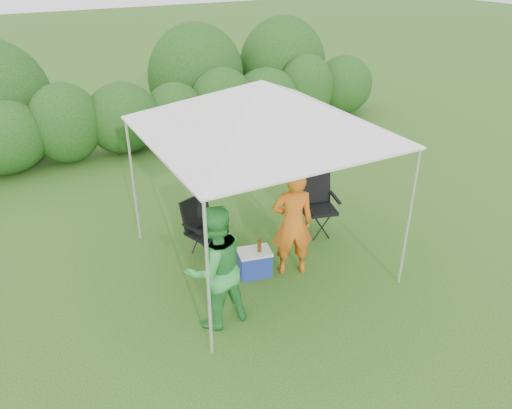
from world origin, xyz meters
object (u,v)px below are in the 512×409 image
woman (215,268)px  man (293,223)px  chair_left (202,224)px  cooler (255,262)px  canopy (261,107)px  chair_right (316,200)px

woman → man: bearing=-166.3°
chair_left → man: size_ratio=0.57×
man → cooler: bearing=0.6°
canopy → woman: (-1.20, -1.01, -1.62)m
canopy → man: canopy is taller
chair_left → cooler: 1.06m
canopy → cooler: bearing=-131.3°
chair_left → woman: (-0.47, -1.59, 0.31)m
canopy → man: (0.25, -0.51, -1.62)m
canopy → chair_right: (1.27, 0.35, -1.89)m
canopy → woman: size_ratio=1.83×
chair_right → chair_left: 2.01m
chair_left → chair_right: bearing=-26.0°
man → cooler: size_ratio=3.05×
man → chair_left: bearing=-27.4°
chair_left → man: man is taller
man → cooler: 0.84m
chair_right → cooler: size_ratio=1.85×
man → woman: size_ratio=0.99×
canopy → man: bearing=-64.0°
cooler → chair_left: bearing=129.3°
canopy → chair_left: size_ratio=3.25×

